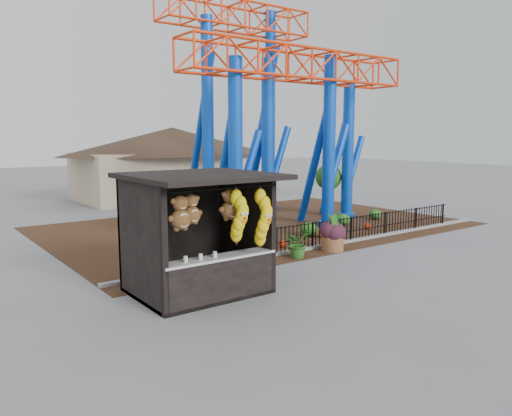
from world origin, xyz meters
TOP-DOWN VIEW (x-y plane):
  - ground at (0.00, 0.00)m, footprint 120.00×120.00m
  - mulch_bed at (4.00, 8.00)m, footprint 18.00×12.00m
  - curb at (4.00, 3.00)m, footprint 18.00×0.18m
  - prize_booth at (-3.01, 0.90)m, footprint 3.50×3.40m
  - picket_fence at (4.90, 3.00)m, footprint 12.20×0.06m
  - roller_coaster at (5.12, 8.23)m, footprint 11.00×6.37m
  - terracotta_planter at (3.18, 2.40)m, footprint 0.89×0.89m
  - planter_foliage at (3.18, 2.40)m, footprint 0.70×0.70m
  - potted_plant at (1.53, 2.38)m, footprint 1.04×0.94m
  - landscaping at (4.16, 5.60)m, footprint 8.99×3.33m
  - pavilion at (6.00, 20.00)m, footprint 15.00×15.00m

SIDE VIEW (x-z plane):
  - ground at x=0.00m, z-range 0.00..0.00m
  - mulch_bed at x=4.00m, z-range 0.00..0.02m
  - curb at x=4.00m, z-range 0.00..0.12m
  - terracotta_planter at x=3.18m, z-range 0.00..0.60m
  - landscaping at x=4.16m, z-range -0.05..0.72m
  - potted_plant at x=1.53m, z-range 0.00..1.00m
  - picket_fence at x=4.90m, z-range 0.00..1.00m
  - planter_foliage at x=3.18m, z-range 0.60..1.24m
  - prize_booth at x=-3.01m, z-range -0.03..3.09m
  - pavilion at x=6.00m, z-range 0.67..5.47m
  - roller_coaster at x=5.12m, z-range 1.03..11.85m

